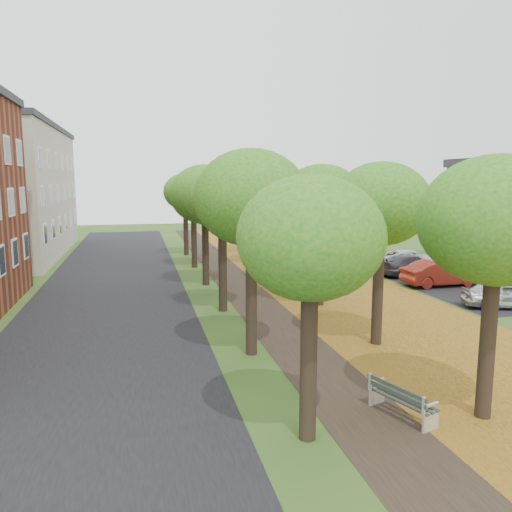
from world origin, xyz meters
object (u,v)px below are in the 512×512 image
bench (401,400)px  car_white (411,260)px  car_red (441,273)px  car_grey (411,265)px  car_silver (503,295)px

bench → car_white: bearing=-50.3°
bench → car_red: 17.60m
car_red → car_grey: (0.00, 3.27, -0.08)m
car_red → car_white: size_ratio=0.94×
car_silver → car_white: size_ratio=0.78×
bench → car_silver: (10.50, 9.01, 0.16)m
bench → car_white: 22.56m
car_silver → car_red: size_ratio=0.83×
bench → car_red: (10.50, 14.12, 0.27)m
bench → car_grey: car_grey is taller
car_silver → car_red: (0.00, 5.11, 0.10)m
bench → car_grey: 20.32m
car_silver → car_grey: 8.38m
car_white → car_grey: bearing=152.7°
car_grey → car_white: car_white is taller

